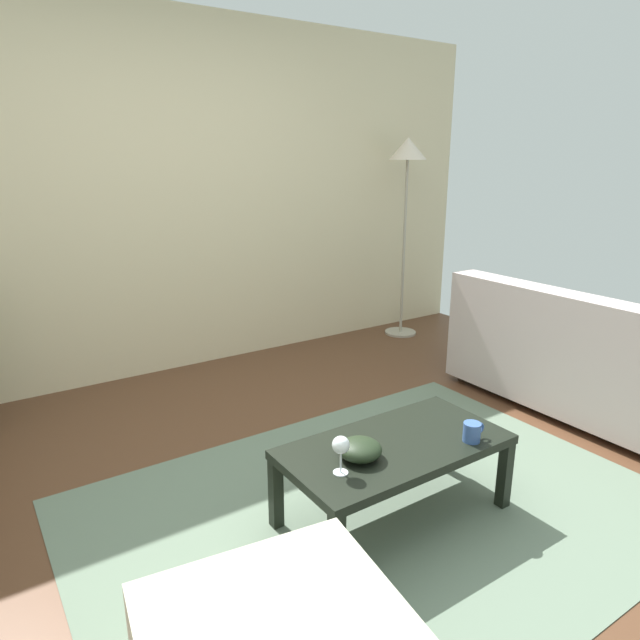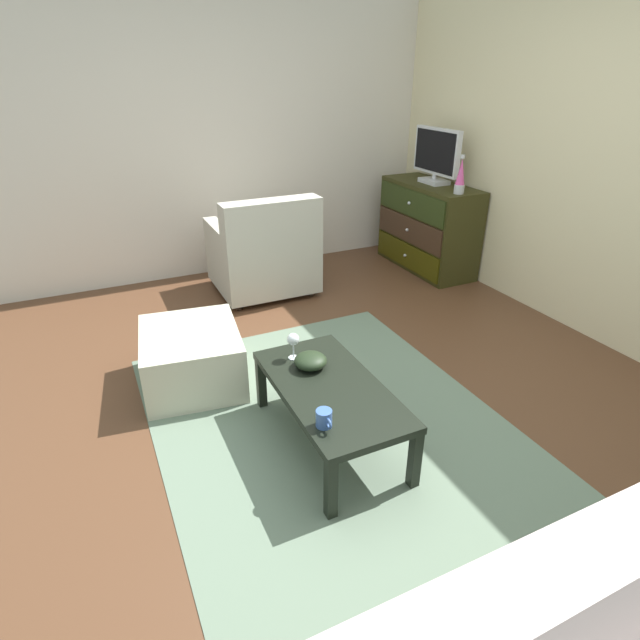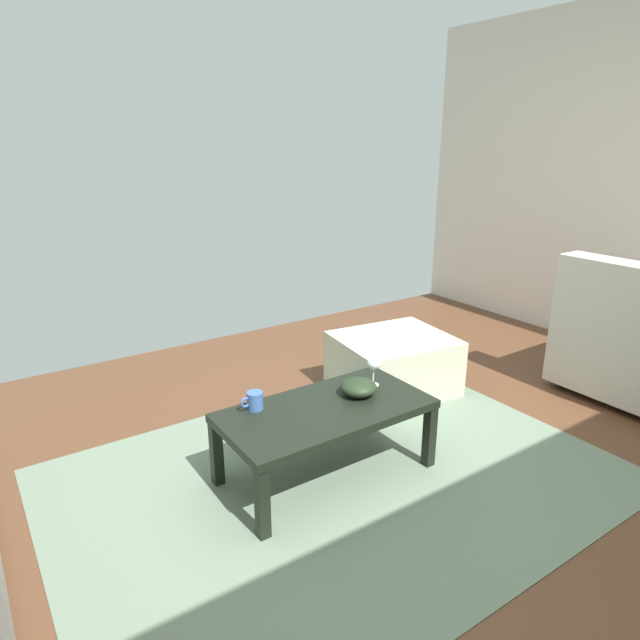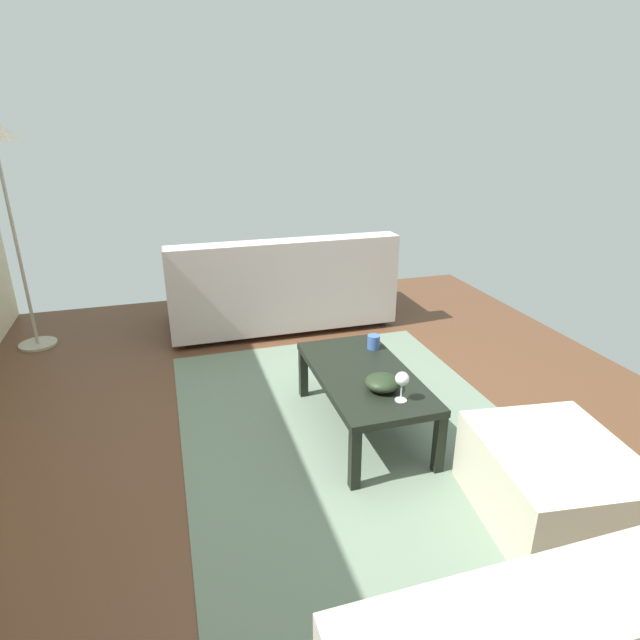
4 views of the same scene
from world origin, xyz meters
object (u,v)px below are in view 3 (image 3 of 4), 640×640
Objects in this scene: bowl_decorative at (359,387)px; ottoman at (393,364)px; coffee_table at (326,416)px; wine_glass at (374,364)px; mug at (254,401)px.

bowl_decorative reaches higher than ottoman.
ottoman is at bearing -143.10° from bowl_decorative.
coffee_table is 6.36× the size of wine_glass.
ottoman is (-0.56, -0.47, -0.30)m from wine_glass.
ottoman is at bearing -139.92° from wine_glass.
bowl_decorative reaches higher than coffee_table.
wine_glass is at bearing -169.19° from coffee_table.
bowl_decorative is (-0.21, -0.02, 0.09)m from coffee_table.
ottoman is at bearing -162.82° from mug.
wine_glass is 0.22× the size of ottoman.
wine_glass reaches higher than coffee_table.
ottoman is (-0.69, -0.52, -0.22)m from bowl_decorative.
wine_glass reaches higher than mug.
mug is at bearing -30.82° from coffee_table.
bowl_decorative is (0.13, 0.05, -0.08)m from wine_glass.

